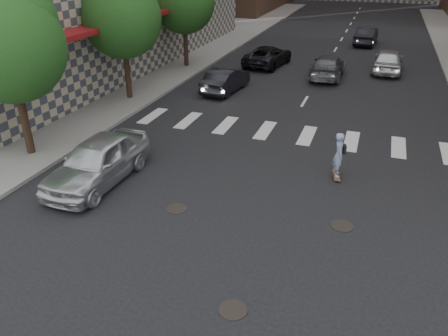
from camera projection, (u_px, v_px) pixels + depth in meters
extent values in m
plane|color=black|center=(221.00, 241.00, 12.94)|extent=(160.00, 160.00, 0.00)
cube|color=gray|center=(133.00, 58.00, 34.04)|extent=(13.00, 80.00, 0.15)
cube|color=black|center=(90.00, 66.00, 23.78)|extent=(0.30, 14.00, 4.00)
cube|color=maroon|center=(97.00, 27.00, 22.59)|extent=(1.60, 14.00, 0.25)
cylinder|color=#382619|center=(25.00, 121.00, 17.58)|extent=(0.32, 0.32, 2.80)
sphere|color=#194818|center=(9.00, 48.00, 16.27)|extent=(4.20, 4.20, 4.20)
sphere|color=#194818|center=(20.00, 20.00, 16.31)|extent=(2.80, 2.80, 2.80)
cylinder|color=#382619|center=(128.00, 73.00, 24.32)|extent=(0.32, 0.32, 2.80)
sphere|color=#194818|center=(122.00, 18.00, 23.01)|extent=(4.20, 4.20, 4.20)
cylinder|color=#382619|center=(186.00, 46.00, 31.05)|extent=(0.32, 0.32, 2.80)
sphere|color=#194818|center=(184.00, 2.00, 29.74)|extent=(4.20, 4.20, 4.20)
cylinder|color=black|center=(233.00, 310.00, 10.47)|extent=(0.70, 0.70, 0.02)
cylinder|color=black|center=(177.00, 209.00, 14.54)|extent=(0.70, 0.70, 0.02)
cylinder|color=black|center=(342.00, 226.00, 13.64)|extent=(0.70, 0.70, 0.02)
cube|color=brown|center=(336.00, 175.00, 16.50)|extent=(0.41, 0.93, 0.02)
cylinder|color=#2E9652|center=(335.00, 181.00, 16.25)|extent=(0.04, 0.07, 0.06)
cylinder|color=#2E9652|center=(339.00, 181.00, 16.23)|extent=(0.04, 0.07, 0.06)
cylinder|color=#2E9652|center=(333.00, 173.00, 16.82)|extent=(0.04, 0.07, 0.06)
cylinder|color=#2E9652|center=(337.00, 173.00, 16.80)|extent=(0.04, 0.07, 0.06)
imported|color=#8693C4|center=(339.00, 155.00, 16.11)|extent=(0.53, 0.70, 1.71)
cube|color=black|center=(345.00, 149.00, 16.04)|extent=(0.16, 0.30, 0.32)
imported|color=silver|center=(98.00, 161.00, 15.87)|extent=(2.09, 4.97, 1.68)
imported|color=black|center=(226.00, 80.00, 26.14)|extent=(1.89, 4.41, 1.41)
imported|color=#55575C|center=(328.00, 67.00, 28.99)|extent=(2.05, 4.99, 1.44)
imported|color=black|center=(268.00, 56.00, 31.97)|extent=(2.98, 5.34, 1.41)
imported|color=silver|center=(388.00, 60.00, 30.20)|extent=(2.12, 4.86, 1.63)
imported|color=black|center=(366.00, 36.00, 38.85)|extent=(1.94, 4.80, 1.55)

